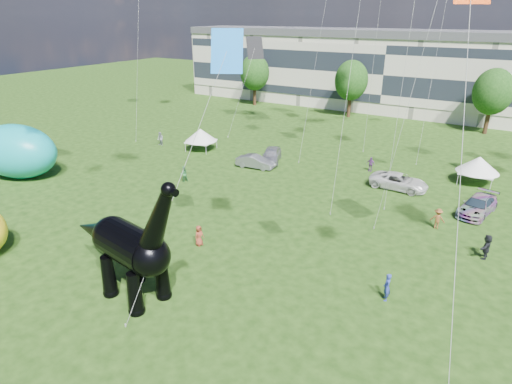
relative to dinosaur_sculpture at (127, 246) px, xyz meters
The scene contains 14 objects.
ground 6.84m from the dinosaur_sculpture, ahead, with size 220.00×220.00×0.00m, color #16330C.
terrace_row 61.24m from the dinosaur_sculpture, 91.91° to the left, with size 78.00×11.00×12.00m, color beige.
tree_far_left 57.50m from the dinosaur_sculpture, 114.75° to the left, with size 5.20×5.20×9.44m.
tree_mid_left 52.58m from the dinosaur_sculpture, 96.61° to the left, with size 5.20×5.20×9.44m.
tree_mid_right 54.07m from the dinosaur_sculpture, 75.01° to the left, with size 5.20×5.20×9.44m.
dinosaur_sculpture is the anchor object (origin of this frame).
car_silver 26.24m from the dinosaur_sculpture, 101.46° to the left, with size 1.95×4.84×1.65m, color silver.
car_grey 23.88m from the dinosaur_sculpture, 103.92° to the left, with size 1.47×4.21×1.39m, color slate.
car_white 26.90m from the dinosaur_sculpture, 70.04° to the left, with size 2.48×5.38×1.50m, color silver.
car_dark 28.32m from the dinosaur_sculpture, 54.88° to the left, with size 2.08×5.12×1.48m, color #595960.
gazebo_near 34.29m from the dinosaur_sculpture, 63.61° to the left, with size 3.96×3.96×2.76m.
gazebo_left 29.18m from the dinosaur_sculpture, 120.58° to the left, with size 4.45×4.45×2.67m.
inflatable_teal 25.93m from the dinosaur_sculpture, 162.08° to the left, with size 8.72×5.45×5.45m, color #0EA2AB.
visitors 14.55m from the dinosaur_sculpture, 69.58° to the left, with size 38.85×36.60×1.78m.
Camera 1 is at (11.71, -13.43, 15.59)m, focal length 30.00 mm.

